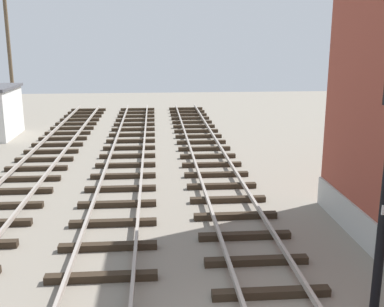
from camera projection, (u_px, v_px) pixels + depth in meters
utility_pole_far at (9, 49)px, 30.80m from camera, size 1.80×0.24×8.70m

